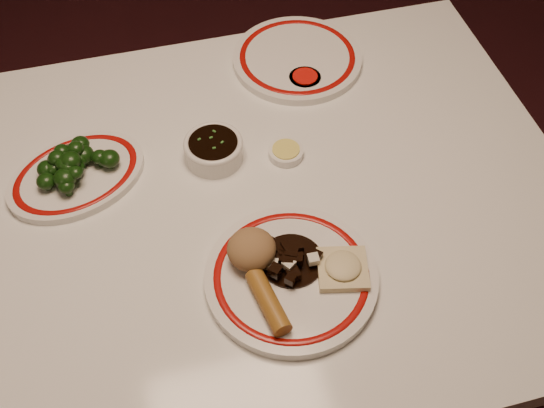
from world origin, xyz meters
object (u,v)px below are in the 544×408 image
at_px(fried_wonton, 343,268).
at_px(stirfry_heap, 290,258).
at_px(broccoli_plate, 76,175).
at_px(rice_mound, 252,249).
at_px(main_plate, 291,278).
at_px(soy_bowl, 214,150).
at_px(spring_roll, 268,301).
at_px(broccoli_pile, 71,164).
at_px(dining_table, 236,234).

distance_m(fried_wonton, stirfry_heap, 0.08).
relative_size(fried_wonton, stirfry_heap, 0.90).
bearing_deg(broccoli_plate, rice_mound, -44.90).
bearing_deg(main_plate, soy_bowl, 102.59).
relative_size(rice_mound, spring_roll, 0.71).
relative_size(fried_wonton, broccoli_pile, 0.64).
height_order(stirfry_heap, soy_bowl, stirfry_heap).
bearing_deg(soy_bowl, broccoli_pile, 176.95).
bearing_deg(broccoli_plate, spring_roll, -52.94).
bearing_deg(broccoli_plate, stirfry_heap, -41.38).
distance_m(spring_roll, broccoli_pile, 0.43).
xyz_separation_m(stirfry_heap, soy_bowl, (-0.07, 0.26, -0.01)).
xyz_separation_m(rice_mound, broccoli_pile, (-0.26, 0.26, -0.01)).
height_order(spring_roll, soy_bowl, spring_roll).
bearing_deg(main_plate, spring_roll, -137.38).
bearing_deg(main_plate, rice_mound, 139.99).
height_order(main_plate, broccoli_plate, main_plate).
height_order(main_plate, fried_wonton, fried_wonton).
bearing_deg(dining_table, soy_bowl, 95.12).
distance_m(dining_table, stirfry_heap, 0.20).
bearing_deg(rice_mound, main_plate, -40.01).
distance_m(main_plate, broccoli_plate, 0.43).
height_order(dining_table, rice_mound, rice_mound).
xyz_separation_m(main_plate, stirfry_heap, (0.00, 0.02, 0.02)).
bearing_deg(soy_bowl, main_plate, -77.41).
height_order(fried_wonton, stirfry_heap, stirfry_heap).
distance_m(stirfry_heap, soy_bowl, 0.27).
xyz_separation_m(dining_table, fried_wonton, (0.13, -0.19, 0.12)).
bearing_deg(broccoli_plate, soy_bowl, -2.85).
xyz_separation_m(spring_roll, stirfry_heap, (0.05, 0.07, -0.00)).
height_order(dining_table, main_plate, main_plate).
xyz_separation_m(main_plate, broccoli_plate, (-0.31, 0.30, -0.00)).
bearing_deg(dining_table, main_plate, -72.87).
bearing_deg(spring_roll, dining_table, 81.59).
xyz_separation_m(spring_roll, fried_wonton, (0.13, 0.03, -0.00)).
bearing_deg(fried_wonton, broccoli_pile, 141.16).
relative_size(stirfry_heap, broccoli_pile, 0.71).
bearing_deg(fried_wonton, broccoli_plate, 141.12).
distance_m(main_plate, rice_mound, 0.08).
xyz_separation_m(rice_mound, fried_wonton, (0.13, -0.06, -0.02)).
xyz_separation_m(rice_mound, broccoli_plate, (-0.26, 0.26, -0.04)).
relative_size(main_plate, broccoli_plate, 0.97).
relative_size(dining_table, broccoli_plate, 4.00).
bearing_deg(fried_wonton, stirfry_heap, 153.81).
bearing_deg(spring_roll, broccoli_plate, 117.24).
height_order(spring_roll, stirfry_heap, same).
distance_m(rice_mound, fried_wonton, 0.15).
bearing_deg(stirfry_heap, broccoli_plate, 138.62).
xyz_separation_m(rice_mound, soy_bowl, (-0.01, 0.24, -0.03)).
distance_m(rice_mound, broccoli_pile, 0.37).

